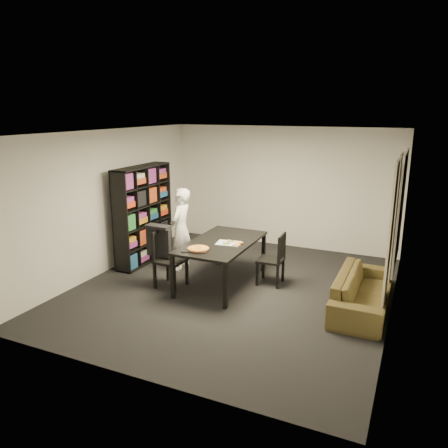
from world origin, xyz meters
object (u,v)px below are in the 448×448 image
at_px(chair_left, 166,255).
at_px(chair_right, 276,256).
at_px(pepperoni_pizza, 198,249).
at_px(bookshelf, 143,215).
at_px(baking_tray, 196,250).
at_px(sofa, 363,291).
at_px(dining_table, 222,245).
at_px(person, 181,229).

bearing_deg(chair_left, chair_right, -61.36).
bearing_deg(pepperoni_pizza, bookshelf, 149.52).
bearing_deg(chair_right, baking_tray, -49.49).
relative_size(bookshelf, chair_right, 2.10).
bearing_deg(sofa, pepperoni_pizza, 103.09).
bearing_deg(sofa, chair_left, 98.42).
distance_m(dining_table, chair_left, 0.96).
height_order(bookshelf, pepperoni_pizza, bookshelf).
xyz_separation_m(bookshelf, person, (0.89, -0.08, -0.17)).
bearing_deg(person, pepperoni_pizza, 38.08).
bearing_deg(baking_tray, person, 130.72).
xyz_separation_m(dining_table, chair_left, (-0.83, -0.47, -0.14)).
distance_m(baking_tray, pepperoni_pizza, 0.04).
height_order(dining_table, chair_left, chair_left).
bearing_deg(chair_right, bookshelf, -93.79).
distance_m(dining_table, sofa, 2.39).
bearing_deg(dining_table, chair_right, 22.88).
height_order(dining_table, sofa, dining_table).
bearing_deg(sofa, person, 83.87).
distance_m(chair_right, person, 1.87).
distance_m(bookshelf, baking_tray, 2.00).
relative_size(bookshelf, sofa, 1.00).
xyz_separation_m(chair_left, chair_right, (1.68, 0.83, -0.05)).
distance_m(chair_right, pepperoni_pizza, 1.40).
relative_size(chair_left, person, 0.63).
xyz_separation_m(baking_tray, pepperoni_pizza, (0.04, 0.01, 0.02)).
distance_m(bookshelf, chair_left, 1.45).
relative_size(bookshelf, chair_left, 1.93).
bearing_deg(chair_left, person, 14.10).
distance_m(bookshelf, sofa, 4.32).
distance_m(person, baking_tray, 1.25).
height_order(chair_right, sofa, chair_right).
xyz_separation_m(chair_left, baking_tray, (0.65, -0.12, 0.21)).
distance_m(bookshelf, chair_right, 2.78).
bearing_deg(dining_table, person, 160.06).
bearing_deg(chair_right, person, -92.09).
xyz_separation_m(bookshelf, dining_table, (1.89, -0.45, -0.25)).
relative_size(dining_table, sofa, 0.96).
bearing_deg(dining_table, baking_tray, -107.18).
distance_m(pepperoni_pizza, sofa, 2.62).
relative_size(dining_table, chair_left, 1.87).
distance_m(person, sofa, 3.41).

